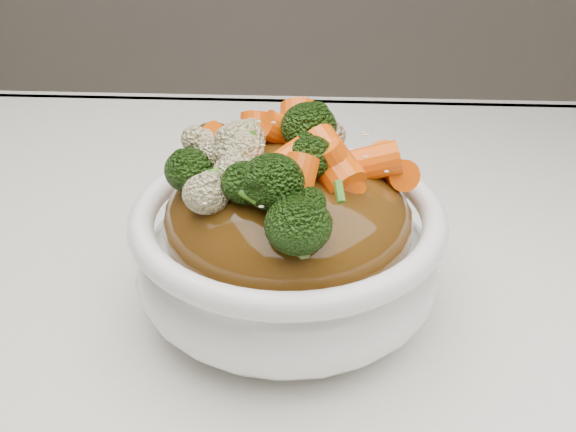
# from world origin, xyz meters

# --- Properties ---
(tablecloth) EXTENTS (1.20, 0.80, 0.04)m
(tablecloth) POSITION_xyz_m (0.00, 0.00, 0.73)
(tablecloth) COLOR white
(tablecloth) RESTS_ON dining_table
(bowl) EXTENTS (0.27, 0.27, 0.08)m
(bowl) POSITION_xyz_m (-0.01, 0.01, 0.79)
(bowl) COLOR white
(bowl) RESTS_ON tablecloth
(sauce_base) EXTENTS (0.21, 0.21, 0.09)m
(sauce_base) POSITION_xyz_m (-0.01, 0.01, 0.82)
(sauce_base) COLOR #502F0D
(sauce_base) RESTS_ON bowl
(carrots) EXTENTS (0.21, 0.21, 0.05)m
(carrots) POSITION_xyz_m (-0.01, 0.01, 0.88)
(carrots) COLOR #FF5C08
(carrots) RESTS_ON sauce_base
(broccoli) EXTENTS (0.21, 0.21, 0.04)m
(broccoli) POSITION_xyz_m (-0.01, 0.01, 0.88)
(broccoli) COLOR black
(broccoli) RESTS_ON sauce_base
(cauliflower) EXTENTS (0.21, 0.21, 0.03)m
(cauliflower) POSITION_xyz_m (-0.01, 0.01, 0.87)
(cauliflower) COLOR beige
(cauliflower) RESTS_ON sauce_base
(scallions) EXTENTS (0.16, 0.16, 0.02)m
(scallions) POSITION_xyz_m (-0.01, 0.01, 0.88)
(scallions) COLOR #37731A
(scallions) RESTS_ON sauce_base
(sesame_seeds) EXTENTS (0.19, 0.19, 0.01)m
(sesame_seeds) POSITION_xyz_m (-0.01, 0.01, 0.88)
(sesame_seeds) COLOR beige
(sesame_seeds) RESTS_ON sauce_base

